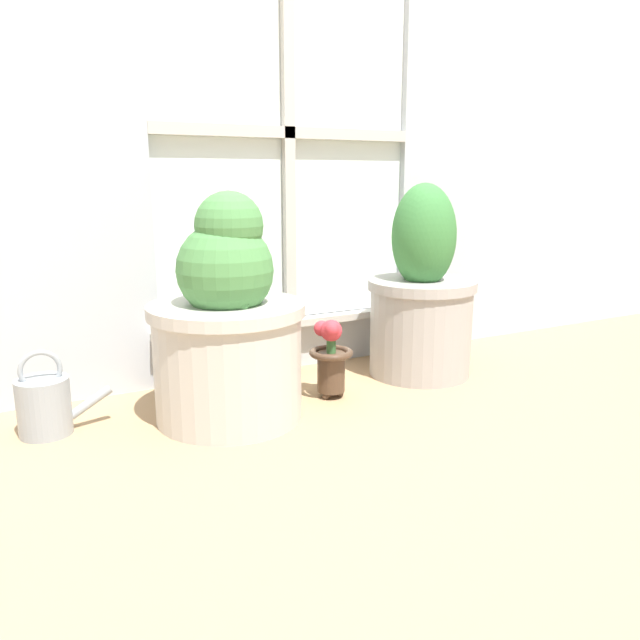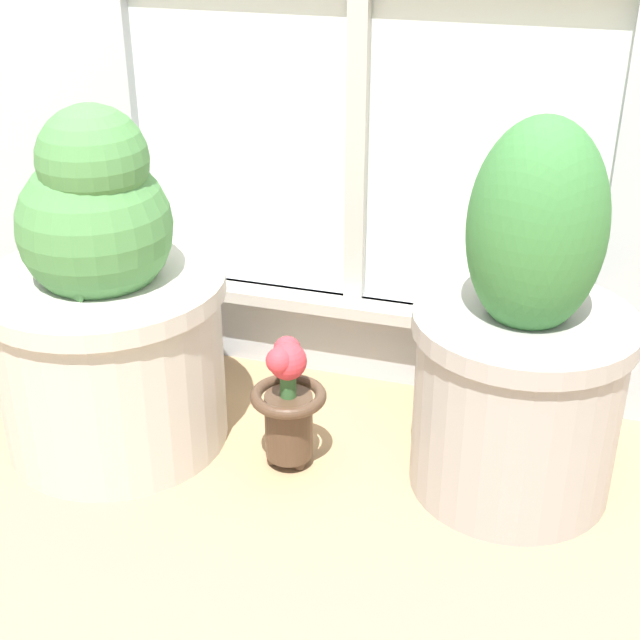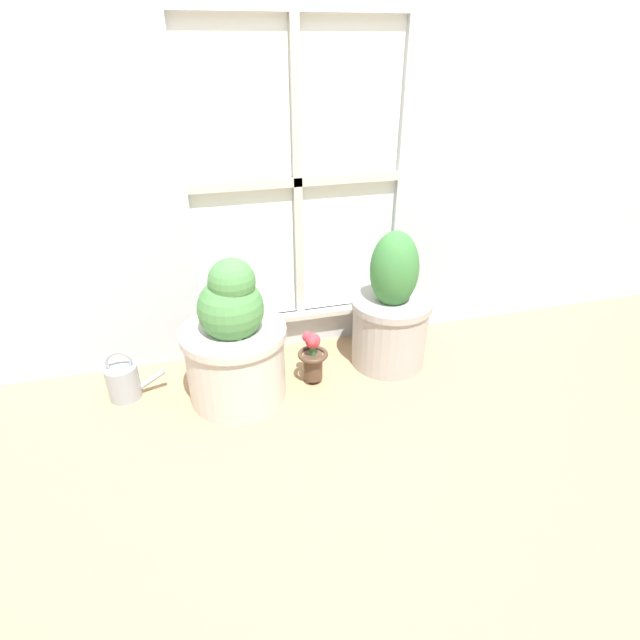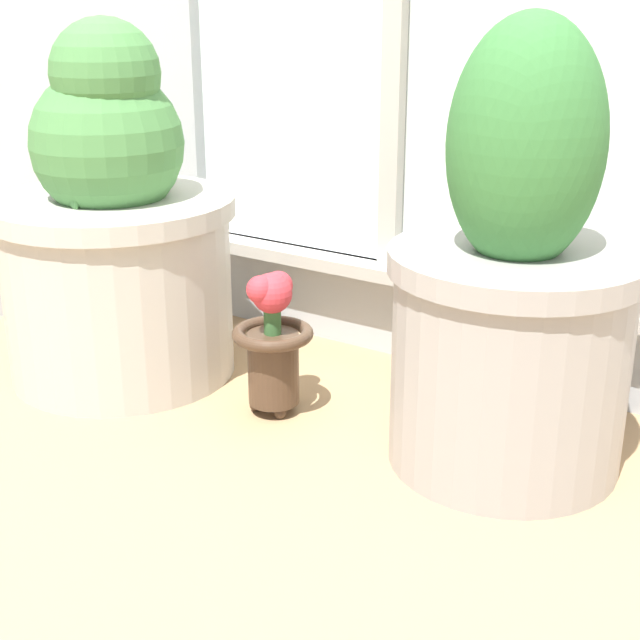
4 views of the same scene
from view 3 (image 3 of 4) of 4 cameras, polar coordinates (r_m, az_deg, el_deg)
The scene contains 6 objects.
ground_plane at distance 1.97m, azimuth 1.86°, elevation -11.28°, with size 10.00×10.00×0.00m, color tan.
wall_with_window at distance 2.08m, azimuth -3.05°, elevation 29.14°, with size 4.40×0.10×2.50m.
potted_plant_left at distance 1.97m, azimuth -9.75°, elevation -2.70°, with size 0.41×0.41×0.60m.
potted_plant_right at distance 2.18m, azimuth 8.11°, elevation 0.80°, with size 0.35×0.35×0.62m.
flower_vase at distance 2.09m, azimuth -0.86°, elevation -4.18°, with size 0.13×0.13×0.23m.
watering_can at distance 2.18m, azimuth -21.53°, elevation -6.47°, with size 0.23×0.13×0.22m.
Camera 3 is at (-0.45, -1.42, 1.28)m, focal length 28.00 mm.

